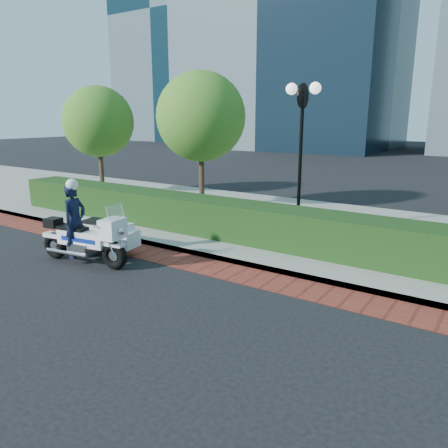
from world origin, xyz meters
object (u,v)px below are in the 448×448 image
Objects in this scene: tree_b at (201,117)px; police_motorcycle at (90,232)px; tree_a at (98,122)px; lamppost at (301,135)px.

tree_b reaches higher than police_motorcycle.
police_motorcycle is (6.65, -6.13, -2.52)m from tree_a.
lamppost is 6.29m from police_motorcycle.
lamppost is 1.66× the size of police_motorcycle.
lamppost is at bearing 46.93° from police_motorcycle.
police_motorcycle is at bearing -124.78° from lamppost.
tree_a reaches higher than lamppost.
police_motorcycle is (1.15, -6.13, -2.73)m from tree_b.
tree_a reaches higher than police_motorcycle.
tree_b is at bearing 163.89° from lamppost.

